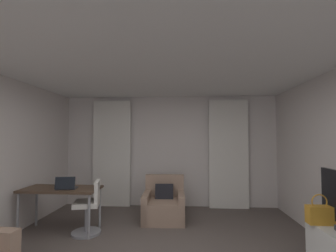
# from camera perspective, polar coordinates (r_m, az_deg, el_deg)

# --- Properties ---
(wall_window) EXTENTS (5.12, 0.06, 2.60)m
(wall_window) POSITION_cam_1_polar(r_m,az_deg,el_deg) (5.79, 0.35, -5.91)
(wall_window) COLOR silver
(wall_window) RESTS_ON ground
(ceiling) EXTENTS (5.12, 6.12, 0.06)m
(ceiling) POSITION_cam_1_polar(r_m,az_deg,el_deg) (2.94, -3.37, 17.42)
(ceiling) COLOR white
(ceiling) RESTS_ON wall_left
(curtain_left_panel) EXTENTS (0.90, 0.06, 2.50)m
(curtain_left_panel) POSITION_cam_1_polar(r_m,az_deg,el_deg) (5.90, -13.25, -6.26)
(curtain_left_panel) COLOR silver
(curtain_left_panel) RESTS_ON ground
(curtain_right_panel) EXTENTS (0.90, 0.06, 2.50)m
(curtain_right_panel) POSITION_cam_1_polar(r_m,az_deg,el_deg) (5.74, 14.19, -6.35)
(curtain_right_panel) COLOR silver
(curtain_right_panel) RESTS_ON ground
(armchair) EXTENTS (0.82, 0.83, 0.84)m
(armchair) POSITION_cam_1_polar(r_m,az_deg,el_deg) (4.97, -0.95, -18.43)
(armchair) COLOR #997A66
(armchair) RESTS_ON ground
(desk) EXTENTS (1.29, 0.60, 0.75)m
(desk) POSITION_cam_1_polar(r_m,az_deg,el_deg) (4.66, -24.07, -14.13)
(desk) COLOR #4C3828
(desk) RESTS_ON ground
(desk_chair) EXTENTS (0.48, 0.48, 0.88)m
(desk_chair) POSITION_cam_1_polar(r_m,az_deg,el_deg) (4.49, -18.28, -18.45)
(desk_chair) COLOR gray
(desk_chair) RESTS_ON ground
(laptop) EXTENTS (0.36, 0.30, 0.22)m
(laptop) POSITION_cam_1_polar(r_m,az_deg,el_deg) (4.50, -23.07, -13.11)
(laptop) COLOR #2D2D33
(laptop) RESTS_ON desk
(handbag_primary) EXTENTS (0.30, 0.14, 0.37)m
(handbag_primary) POSITION_cam_1_polar(r_m,az_deg,el_deg) (3.70, 32.43, -17.29)
(handbag_primary) COLOR orange
(handbag_primary) RESTS_ON tv_console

